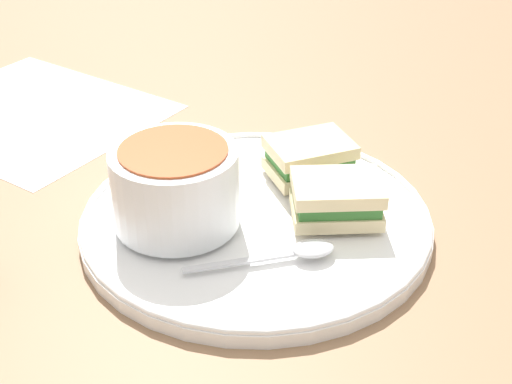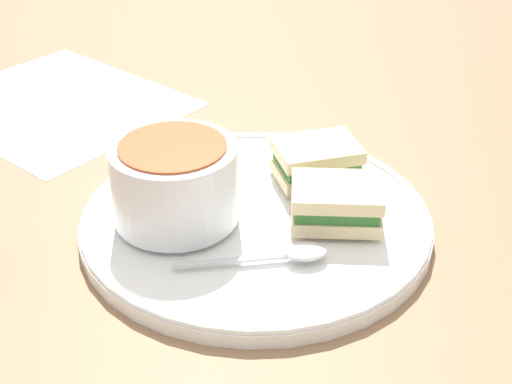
% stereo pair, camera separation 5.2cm
% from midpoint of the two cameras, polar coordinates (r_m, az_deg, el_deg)
% --- Properties ---
extents(ground_plane, '(2.40, 2.40, 0.00)m').
position_cam_midpoint_polar(ground_plane, '(0.63, -2.36, -2.81)').
color(ground_plane, '#8E6B4C').
extents(plate, '(0.31, 0.31, 0.02)m').
position_cam_midpoint_polar(plate, '(0.63, -2.37, -2.17)').
color(plate, white).
rests_on(plate, ground_plane).
extents(soup_bowl, '(0.11, 0.11, 0.07)m').
position_cam_midpoint_polar(soup_bowl, '(0.60, -8.95, 0.42)').
color(soup_bowl, white).
rests_on(soup_bowl, plate).
extents(spoon, '(0.12, 0.06, 0.01)m').
position_cam_midpoint_polar(spoon, '(0.57, 1.11, -4.74)').
color(spoon, silver).
rests_on(spoon, plate).
extents(sandwich_half_near, '(0.09, 0.09, 0.03)m').
position_cam_midpoint_polar(sandwich_half_near, '(0.61, 4.04, -0.59)').
color(sandwich_half_near, beige).
rests_on(sandwich_half_near, plate).
extents(sandwich_half_far, '(0.09, 0.08, 0.03)m').
position_cam_midpoint_polar(sandwich_half_far, '(0.67, 2.09, 2.71)').
color(sandwich_half_far, beige).
rests_on(sandwich_half_far, plate).
extents(menu_sheet, '(0.31, 0.34, 0.00)m').
position_cam_midpoint_polar(menu_sheet, '(0.88, -19.19, 5.97)').
color(menu_sheet, white).
rests_on(menu_sheet, ground_plane).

